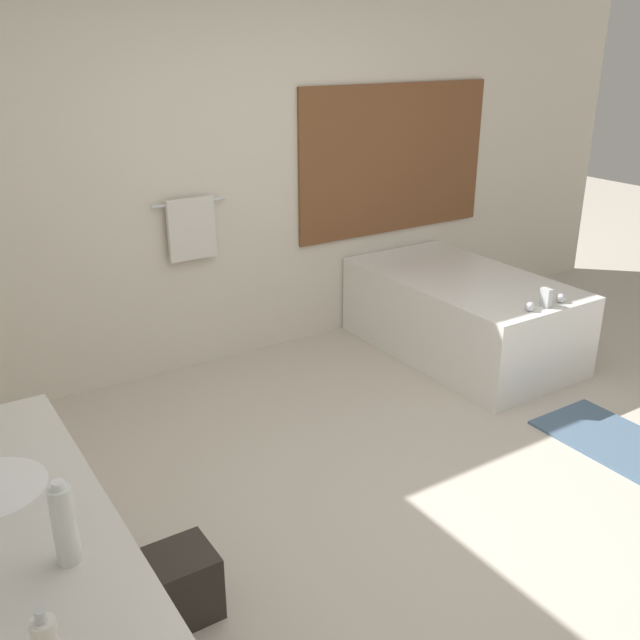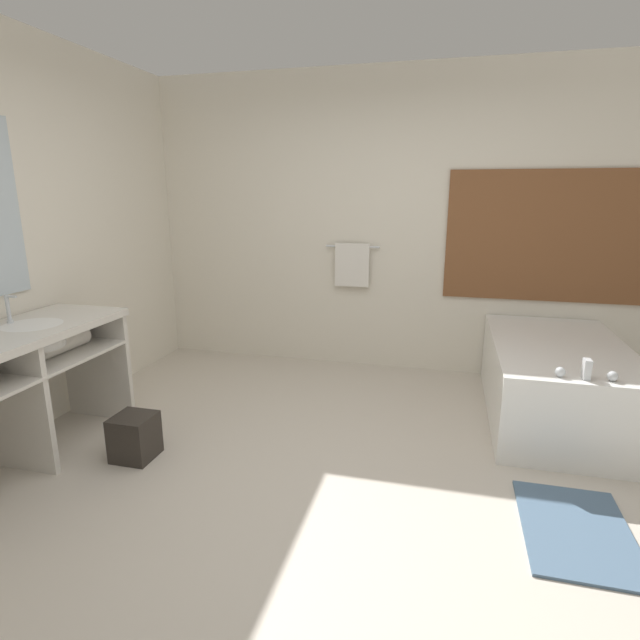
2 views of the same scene
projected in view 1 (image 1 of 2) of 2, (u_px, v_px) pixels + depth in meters
ground_plane at (442, 513)px, 3.43m from camera, size 16.00×16.00×0.00m
wall_back_with_blinds at (232, 165)px, 4.69m from camera, size 7.40×0.13×2.70m
vanity_counter at (15, 584)px, 2.11m from camera, size 0.59×1.56×0.85m
bathtub at (461, 311)px, 5.08m from camera, size 0.92×1.64×0.69m
water_bottle_1 at (64, 524)px, 1.84m from camera, size 0.06×0.06×0.25m
waste_bin at (184, 583)px, 2.79m from camera, size 0.24×0.24×0.28m
bath_mat at (610, 438)px, 4.06m from camera, size 0.51×0.75×0.02m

